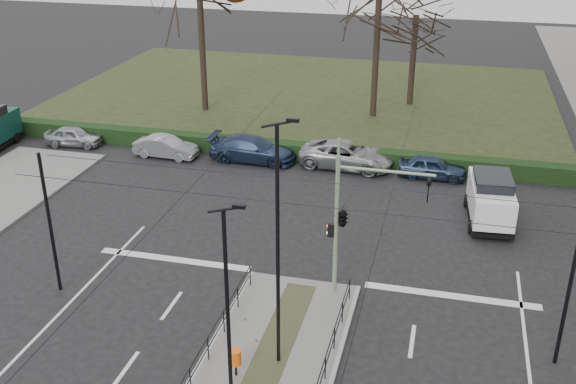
# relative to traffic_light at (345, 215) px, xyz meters

# --- Properties ---
(ground) EXTENTS (140.00, 140.00, 0.00)m
(ground) POSITION_rel_traffic_light_xyz_m (-1.69, -4.50, -3.54)
(ground) COLOR black
(ground) RESTS_ON ground
(park) EXTENTS (38.00, 26.00, 0.10)m
(park) POSITION_rel_traffic_light_xyz_m (-7.69, 27.50, -3.49)
(park) COLOR black
(park) RESTS_ON ground
(hedge) EXTENTS (38.00, 1.00, 1.00)m
(hedge) POSITION_rel_traffic_light_xyz_m (-7.69, 14.10, -3.04)
(hedge) COLOR black
(hedge) RESTS_ON ground
(median_railing) EXTENTS (4.14, 13.24, 0.92)m
(median_railing) POSITION_rel_traffic_light_xyz_m (-1.69, -7.10, -2.56)
(median_railing) COLOR black
(median_railing) RESTS_ON median_island
(catenary) EXTENTS (20.00, 34.00, 6.00)m
(catenary) POSITION_rel_traffic_light_xyz_m (-1.69, -2.88, -0.12)
(catenary) COLOR black
(catenary) RESTS_ON ground
(traffic_light) EXTENTS (3.97, 2.28, 5.84)m
(traffic_light) POSITION_rel_traffic_light_xyz_m (0.00, 0.00, 0.00)
(traffic_light) COLOR gray
(traffic_light) RESTS_ON median_island
(litter_bin) EXTENTS (0.39, 0.39, 1.00)m
(litter_bin) POSITION_rel_traffic_light_xyz_m (-2.56, -5.99, -2.68)
(litter_bin) COLOR black
(litter_bin) RESTS_ON median_island
(streetlamp_median_near) EXTENTS (0.64, 0.13, 7.72)m
(streetlamp_median_near) POSITION_rel_traffic_light_xyz_m (-1.75, -8.70, 0.52)
(streetlamp_median_near) COLOR black
(streetlamp_median_near) RESTS_ON median_island
(streetlamp_median_far) EXTENTS (0.73, 0.15, 8.80)m
(streetlamp_median_far) POSITION_rel_traffic_light_xyz_m (-1.36, -4.91, 1.07)
(streetlamp_median_far) COLOR black
(streetlamp_median_far) RESTS_ON median_island
(parked_car_first) EXTENTS (3.74, 1.77, 1.23)m
(parked_car_first) POSITION_rel_traffic_light_xyz_m (-19.59, 12.87, -2.92)
(parked_car_first) COLOR #96989D
(parked_car_first) RESTS_ON ground
(parked_car_second) EXTENTS (3.96, 1.50, 1.29)m
(parked_car_second) POSITION_rel_traffic_light_xyz_m (-13.08, 12.45, -2.90)
(parked_car_second) COLOR #96989D
(parked_car_second) RESTS_ON ground
(parked_car_third) EXTENTS (5.28, 2.21, 1.52)m
(parked_car_third) POSITION_rel_traffic_light_xyz_m (-7.76, 13.14, -2.78)
(parked_car_third) COLOR #1F2F4A
(parked_car_third) RESTS_ON ground
(parked_car_fourth) EXTENTS (5.67, 2.94, 1.53)m
(parked_car_fourth) POSITION_rel_traffic_light_xyz_m (-2.09, 13.50, -2.78)
(parked_car_fourth) COLOR #96989D
(parked_car_fourth) RESTS_ON ground
(white_van) EXTENTS (2.38, 4.71, 2.44)m
(white_van) POSITION_rel_traffic_light_xyz_m (5.86, 8.23, -2.27)
(white_van) COLOR white
(white_van) RESTS_ON ground
(bare_tree_center) EXTENTS (5.76, 5.76, 8.77)m
(bare_tree_center) POSITION_rel_traffic_light_xyz_m (0.46, 27.01, 2.67)
(bare_tree_center) COLOR black
(bare_tree_center) RESTS_ON park
(bare_tree_near) EXTENTS (7.48, 7.48, 11.61)m
(bare_tree_near) POSITION_rel_traffic_light_xyz_m (-1.86, 23.45, 4.66)
(bare_tree_near) COLOR black
(bare_tree_near) RESTS_ON park
(parked_car_fifth) EXTENTS (3.83, 1.59, 1.30)m
(parked_car_fifth) POSITION_rel_traffic_light_xyz_m (2.86, 13.09, -2.89)
(parked_car_fifth) COLOR #1F2F4A
(parked_car_fifth) RESTS_ON ground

